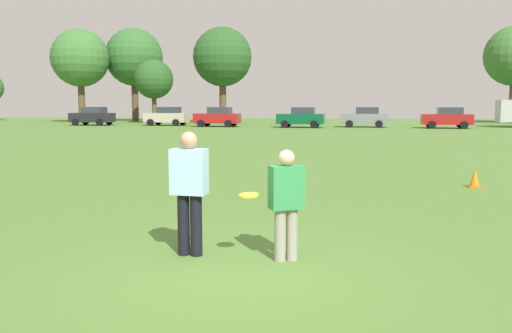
% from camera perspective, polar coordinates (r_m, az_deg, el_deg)
% --- Properties ---
extents(ground_plane, '(145.64, 145.64, 0.00)m').
position_cam_1_polar(ground_plane, '(6.86, -1.82, -11.23)').
color(ground_plane, '#517A33').
extents(player_thrower, '(0.51, 0.33, 1.74)m').
position_cam_1_polar(player_thrower, '(7.42, -7.17, -2.12)').
color(player_thrower, black).
rests_on(player_thrower, ground).
extents(player_defender, '(0.51, 0.42, 1.51)m').
position_cam_1_polar(player_defender, '(7.15, 3.26, -3.50)').
color(player_defender, gray).
rests_on(player_defender, ground).
extents(frisbee, '(0.27, 0.27, 0.05)m').
position_cam_1_polar(frisbee, '(7.09, -0.78, -3.09)').
color(frisbee, yellow).
extents(traffic_cone, '(0.32, 0.32, 0.48)m').
position_cam_1_polar(traffic_cone, '(14.63, 22.41, -1.19)').
color(traffic_cone, '#D8590C').
rests_on(traffic_cone, ground).
extents(parked_car_near_left, '(4.32, 2.45, 1.82)m').
position_cam_1_polar(parked_car_near_left, '(55.22, -17.12, 5.20)').
color(parked_car_near_left, black).
rests_on(parked_car_near_left, ground).
extents(parked_car_mid_left, '(4.32, 2.45, 1.82)m').
position_cam_1_polar(parked_car_mid_left, '(53.07, -9.51, 5.35)').
color(parked_car_mid_left, '#B7AD99').
rests_on(parked_car_mid_left, ground).
extents(parked_car_center, '(4.32, 2.45, 1.82)m').
position_cam_1_polar(parked_car_center, '(49.82, -4.12, 5.34)').
color(parked_car_center, maroon).
rests_on(parked_car_center, ground).
extents(parked_car_mid_right, '(4.32, 2.45, 1.82)m').
position_cam_1_polar(parked_car_mid_right, '(47.99, 4.87, 5.29)').
color(parked_car_mid_right, '#0C4C2D').
rests_on(parked_car_mid_right, ground).
extents(parked_car_near_right, '(4.32, 2.45, 1.82)m').
position_cam_1_polar(parked_car_near_right, '(49.60, 11.61, 5.22)').
color(parked_car_near_right, slate).
rests_on(parked_car_near_right, ground).
extents(parked_car_far_right, '(4.32, 2.45, 1.82)m').
position_cam_1_polar(parked_car_far_right, '(49.22, 19.84, 4.95)').
color(parked_car_far_right, maroon).
rests_on(parked_car_far_right, ground).
extents(tree_west_maple, '(6.45, 6.45, 10.48)m').
position_cam_1_polar(tree_west_maple, '(64.15, -18.36, 10.95)').
color(tree_west_maple, brown).
rests_on(tree_west_maple, ground).
extents(tree_center_elm, '(6.81, 6.81, 11.07)m').
position_cam_1_polar(tree_center_elm, '(66.31, -12.96, 11.32)').
color(tree_center_elm, brown).
rests_on(tree_center_elm, ground).
extents(tree_east_birch, '(4.27, 4.27, 6.95)m').
position_cam_1_polar(tree_east_birch, '(60.11, -10.92, 9.15)').
color(tree_east_birch, brown).
rests_on(tree_east_birch, ground).
extents(tree_east_oak, '(6.40, 6.40, 10.40)m').
position_cam_1_polar(tree_east_oak, '(59.01, -3.62, 11.62)').
color(tree_east_oak, brown).
rests_on(tree_east_oak, ground).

